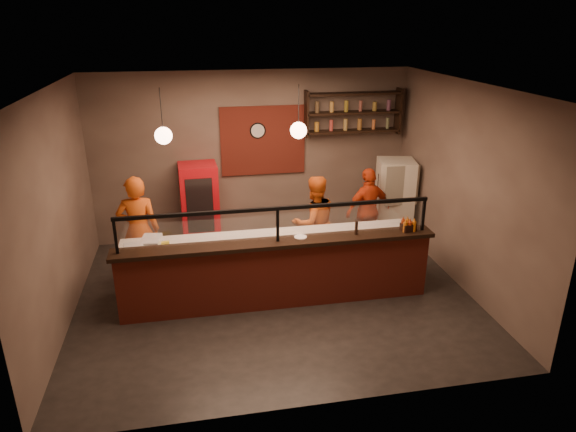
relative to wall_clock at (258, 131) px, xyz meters
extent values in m
plane|color=black|center=(-0.10, -2.46, -2.10)|extent=(6.00, 6.00, 0.00)
plane|color=#362D2A|center=(-0.10, -2.46, 1.10)|extent=(6.00, 6.00, 0.00)
plane|color=#756356|center=(-0.10, 0.04, -0.50)|extent=(6.00, 0.00, 6.00)
plane|color=#756356|center=(-3.10, -2.46, -0.50)|extent=(0.00, 5.00, 5.00)
plane|color=#756356|center=(2.90, -2.46, -0.50)|extent=(0.00, 5.00, 5.00)
plane|color=#756356|center=(-0.10, -4.96, -0.50)|extent=(6.00, 0.00, 6.00)
cube|color=maroon|center=(0.10, 0.01, -0.20)|extent=(1.60, 0.04, 1.30)
cube|color=maroon|center=(-0.10, -2.76, -1.60)|extent=(4.60, 0.25, 1.00)
cube|color=black|center=(-0.10, -2.76, -1.07)|extent=(4.70, 0.37, 0.06)
cube|color=gray|center=(-0.10, -2.26, -1.68)|extent=(4.60, 0.75, 0.85)
cube|color=silver|center=(-0.10, -2.26, -1.23)|extent=(4.60, 0.75, 0.05)
cube|color=white|center=(-0.10, -2.76, -0.79)|extent=(4.40, 0.02, 0.50)
cube|color=black|center=(-0.10, -2.76, -0.54)|extent=(4.50, 0.05, 0.05)
cube|color=black|center=(-2.32, -2.76, -0.79)|extent=(0.04, 0.04, 0.50)
cube|color=black|center=(-0.10, -2.76, -0.79)|extent=(0.04, 0.04, 0.50)
cube|color=black|center=(2.12, -2.76, -0.79)|extent=(0.04, 0.04, 0.50)
cube|color=black|center=(1.80, -0.14, -0.05)|extent=(1.80, 0.28, 0.04)
cube|color=black|center=(1.80, -0.14, 0.30)|extent=(1.80, 0.28, 0.04)
cube|color=black|center=(1.80, -0.14, 0.65)|extent=(1.80, 0.28, 0.04)
cube|color=black|center=(0.90, -0.14, 0.30)|extent=(0.04, 0.28, 0.85)
cube|color=black|center=(2.70, -0.14, 0.30)|extent=(0.04, 0.28, 0.85)
cylinder|color=black|center=(0.00, 0.00, 0.00)|extent=(0.30, 0.04, 0.30)
cylinder|color=black|center=(-1.60, -2.26, 0.80)|extent=(0.01, 0.01, 0.60)
sphere|color=#E9A680|center=(-1.60, -2.26, 0.45)|extent=(0.24, 0.24, 0.24)
cylinder|color=black|center=(0.30, -2.26, 0.80)|extent=(0.01, 0.01, 0.60)
sphere|color=#E9A680|center=(0.30, -2.26, 0.45)|extent=(0.24, 0.24, 0.24)
imported|color=#CB4F13|center=(-2.15, -1.58, -1.20)|extent=(0.66, 0.44, 1.80)
imported|color=#C65012|center=(0.73, -1.58, -1.28)|extent=(0.91, 0.78, 1.63)
imported|color=red|center=(1.85, -1.12, -1.31)|extent=(1.00, 0.63, 1.58)
cube|color=beige|center=(2.50, -0.74, -1.30)|extent=(0.78, 0.75, 1.60)
cube|color=#B70C14|center=(-1.16, -0.31, -1.30)|extent=(0.71, 0.66, 1.59)
cylinder|color=beige|center=(0.14, -2.24, -1.19)|extent=(0.49, 0.49, 0.01)
cube|color=silver|center=(-1.92, -2.34, -1.13)|extent=(0.29, 0.25, 0.13)
cube|color=silver|center=(-1.90, -2.16, -1.13)|extent=(0.30, 0.26, 0.13)
cube|color=silver|center=(-2.15, -2.44, -1.13)|extent=(0.30, 0.26, 0.13)
cylinder|color=gold|center=(-1.82, -2.25, -1.17)|extent=(0.34, 0.13, 0.06)
cube|color=black|center=(1.90, -2.75, -0.98)|extent=(0.23, 0.19, 0.11)
cylinder|color=black|center=(1.08, -2.74, -0.94)|extent=(0.06, 0.06, 0.21)
cylinder|color=white|center=(0.25, -2.69, -1.03)|extent=(0.20, 0.20, 0.01)
camera|label=1|loc=(-1.22, -9.43, 1.97)|focal=32.00mm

